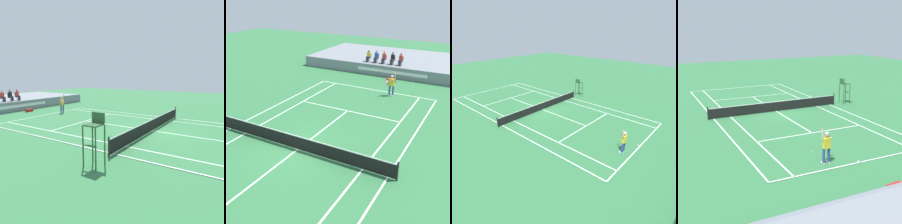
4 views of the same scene
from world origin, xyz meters
The scene contains 13 objects.
ground_plane centered at (0.00, 0.00, 0.00)m, with size 80.00×80.00×0.00m, color #337542.
court centered at (0.00, 0.00, 0.01)m, with size 11.08×23.88×0.03m.
net centered at (0.00, 0.00, 0.52)m, with size 11.98×0.10×1.07m.
barrier_wall centered at (0.00, 16.37, 0.58)m, with size 21.29×0.25×1.16m.
bleacher_platform centered at (0.00, 21.40, 0.58)m, with size 21.29×9.83×1.16m, color gray.
spectator_seated_0 centered at (-3.01, 17.31, 1.77)m, with size 0.44×0.60×1.27m.
spectator_seated_1 centered at (-2.11, 17.31, 1.77)m, with size 0.44×0.60×1.27m.
spectator_seated_2 centered at (-1.23, 17.31, 1.77)m, with size 0.44×0.60×1.27m.
spectator_seated_3 centered at (-0.28, 17.31, 1.77)m, with size 0.44×0.60×1.27m.
spectator_seated_4 centered at (0.61, 17.31, 1.77)m, with size 0.44×0.60×1.27m.
tennis_player centered at (1.78, 11.16, 0.99)m, with size 0.76×0.62×2.08m.
tennis_ball centered at (1.73, 9.45, 0.03)m, with size 0.07×0.07×0.07m, color #D1E533.
equipment_bag centered at (0.46, 15.08, 0.16)m, with size 0.93×0.41×0.32m.
Camera 2 is at (8.84, -11.20, 8.60)m, focal length 45.24 mm.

